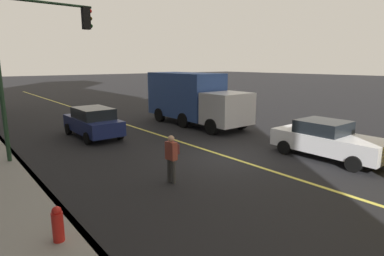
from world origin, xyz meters
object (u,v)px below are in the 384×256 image
object	(u,v)px
traffic_light_mast	(35,50)
fire_hydrant	(58,227)
car_white	(327,140)
pedestrian_with_backpack	(172,155)
car_navy	(93,122)
truck_blue	(193,98)

from	to	relation	value
traffic_light_mast	fire_hydrant	size ratio (longest dim) A/B	6.89
car_white	pedestrian_with_backpack	world-z (taller)	pedestrian_with_backpack
car_white	fire_hydrant	distance (m)	10.67
car_navy	truck_blue	xyz separation A→B (m)	(-0.53, -6.44, 0.89)
car_white	traffic_light_mast	bearing A→B (deg)	51.51
car_white	car_navy	distance (m)	11.52
car_white	truck_blue	bearing A→B (deg)	-2.04
car_navy	traffic_light_mast	bearing A→B (deg)	129.20
pedestrian_with_backpack	traffic_light_mast	xyz separation A→B (m)	(5.50, 2.54, 3.46)
car_white	truck_blue	distance (m)	9.29
traffic_light_mast	fire_hydrant	distance (m)	8.19
pedestrian_with_backpack	fire_hydrant	distance (m)	4.35
pedestrian_with_backpack	fire_hydrant	bearing A→B (deg)	110.73
car_navy	fire_hydrant	xyz separation A→B (m)	(-9.52, 4.56, -0.36)
pedestrian_with_backpack	fire_hydrant	size ratio (longest dim) A/B	1.70
pedestrian_with_backpack	car_navy	bearing A→B (deg)	-3.66
pedestrian_with_backpack	traffic_light_mast	world-z (taller)	traffic_light_mast
truck_blue	traffic_light_mast	xyz separation A→B (m)	(-1.96, 9.49, 2.67)
traffic_light_mast	pedestrian_with_backpack	bearing A→B (deg)	-155.23
truck_blue	fire_hydrant	xyz separation A→B (m)	(-8.99, 11.00, -1.25)
car_white	pedestrian_with_backpack	bearing A→B (deg)	74.92
car_navy	traffic_light_mast	size ratio (longest dim) A/B	0.66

